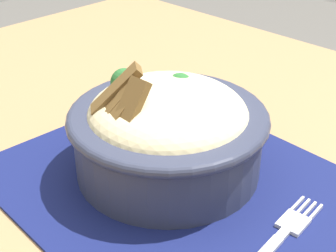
% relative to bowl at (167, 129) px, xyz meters
% --- Properties ---
extents(table, '(1.07, 0.88, 0.72)m').
position_rel_bowl_xyz_m(table, '(0.02, -0.02, -0.12)').
color(table, '#99754C').
rests_on(table, ground_plane).
extents(placemat, '(0.41, 0.30, 0.00)m').
position_rel_bowl_xyz_m(placemat, '(0.06, -0.01, -0.05)').
color(placemat, '#11194C').
rests_on(placemat, table).
extents(bowl, '(0.20, 0.20, 0.11)m').
position_rel_bowl_xyz_m(bowl, '(0.00, 0.00, 0.00)').
color(bowl, '#2D3347').
rests_on(bowl, placemat).
extents(fork, '(0.03, 0.13, 0.00)m').
position_rel_bowl_xyz_m(fork, '(0.14, -0.01, -0.05)').
color(fork, silver).
rests_on(fork, placemat).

